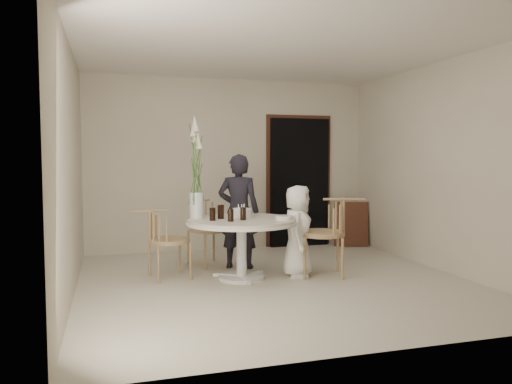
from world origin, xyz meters
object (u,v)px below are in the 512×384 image
object	(u,v)px
table	(241,228)
boy	(298,231)
chair_far	(204,221)
flower_vase	(196,176)
chair_right	(333,225)
birthday_cake	(242,213)
chair_left	(160,234)
girl	(239,211)

from	to	relation	value
table	boy	world-z (taller)	boy
chair_far	flower_vase	distance (m)	1.03
chair_right	boy	size ratio (longest dim) A/B	0.87
table	chair_right	distance (m)	1.14
boy	birthday_cake	size ratio (longest dim) A/B	4.83
chair_far	chair_left	world-z (taller)	chair_far
chair_left	flower_vase	world-z (taller)	flower_vase
chair_left	chair_far	bearing A→B (deg)	-53.99
girl	birthday_cake	world-z (taller)	girl
chair_far	chair_left	distance (m)	0.99
chair_left	birthday_cake	xyz separation A→B (m)	(0.98, -0.13, 0.23)
birthday_cake	table	bearing A→B (deg)	-106.08
chair_far	birthday_cake	world-z (taller)	chair_far
chair_far	flower_vase	xyz separation A→B (m)	(-0.23, -0.76, 0.66)
table	chair_left	size ratio (longest dim) A/B	1.56
table	flower_vase	size ratio (longest dim) A/B	1.07
boy	chair_far	bearing A→B (deg)	68.56
chair_left	girl	size ratio (longest dim) A/B	0.57
chair_far	flower_vase	world-z (taller)	flower_vase
chair_far	chair_right	bearing A→B (deg)	-61.77
table	chair_right	bearing A→B (deg)	-7.94
chair_right	birthday_cake	distance (m)	1.14
girl	flower_vase	size ratio (longest dim) A/B	1.21
flower_vase	boy	bearing A→B (deg)	-13.67
chair_right	boy	world-z (taller)	boy
chair_far	birthday_cake	distance (m)	0.93
table	chair_left	world-z (taller)	chair_left
table	chair_right	xyz separation A→B (m)	(1.13, -0.16, 0.02)
chair_far	chair_right	distance (m)	1.81
boy	table	bearing A→B (deg)	110.13
chair_right	flower_vase	bearing A→B (deg)	-84.76
girl	birthday_cake	distance (m)	0.49
boy	flower_vase	size ratio (longest dim) A/B	0.90
chair_far	chair_right	size ratio (longest dim) A/B	0.93
chair_left	flower_vase	bearing A→B (deg)	-105.63
table	flower_vase	bearing A→B (deg)	156.46
chair_right	birthday_cake	size ratio (longest dim) A/B	4.18
chair_far	chair_left	size ratio (longest dim) A/B	1.07
chair_right	girl	distance (m)	1.27
chair_far	chair_left	bearing A→B (deg)	-155.63
flower_vase	table	bearing A→B (deg)	-23.54
table	birthday_cake	world-z (taller)	birthday_cake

